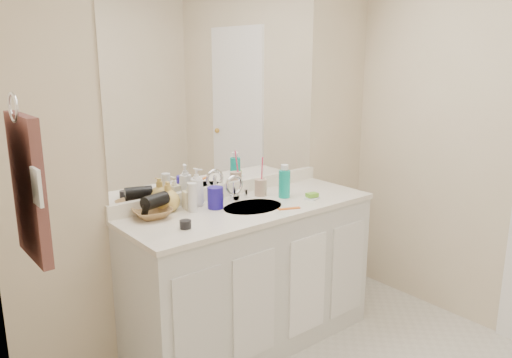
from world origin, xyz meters
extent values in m
cube|color=beige|center=(0.00, 1.30, 1.20)|extent=(2.60, 0.02, 2.40)
cube|color=beige|center=(-1.30, 0.00, 1.20)|extent=(0.02, 2.60, 2.40)
cube|color=silver|center=(0.00, 1.02, 0.42)|extent=(1.50, 0.55, 0.85)
cube|color=white|center=(0.00, 1.02, 0.86)|extent=(1.52, 0.57, 0.03)
cube|color=white|center=(0.00, 1.29, 0.92)|extent=(1.52, 0.03, 0.08)
cylinder|color=beige|center=(0.00, 1.00, 0.87)|extent=(0.37, 0.37, 0.02)
cylinder|color=silver|center=(0.00, 1.18, 0.94)|extent=(0.02, 0.02, 0.11)
cube|color=white|center=(0.00, 1.29, 1.56)|extent=(1.48, 0.01, 1.20)
cylinder|color=#221699|center=(-0.18, 1.12, 0.94)|extent=(0.11, 0.11, 0.12)
cylinder|color=tan|center=(0.19, 1.16, 0.93)|extent=(0.09, 0.09, 0.10)
cylinder|color=#FE426D|center=(0.20, 1.16, 1.03)|extent=(0.02, 0.04, 0.19)
cylinder|color=#0EB09B|center=(0.27, 1.04, 0.96)|extent=(0.09, 0.09, 0.17)
cube|color=white|center=(0.38, 0.90, 0.89)|extent=(0.11, 0.10, 0.01)
cube|color=#6FBB2D|center=(0.38, 0.90, 0.90)|extent=(0.07, 0.06, 0.02)
cube|color=#DA5C16|center=(0.13, 0.84, 0.88)|extent=(0.13, 0.07, 0.01)
cylinder|color=black|center=(-0.50, 0.93, 0.90)|extent=(0.06, 0.06, 0.04)
cylinder|color=white|center=(-0.32, 1.14, 0.96)|extent=(0.06, 0.06, 0.16)
imported|color=white|center=(-0.24, 1.23, 0.99)|extent=(0.11, 0.11, 0.22)
imported|color=#FDF6CE|center=(-0.30, 1.20, 0.96)|extent=(0.08, 0.08, 0.15)
imported|color=#D7B153|center=(-0.42, 1.24, 0.96)|extent=(0.16, 0.16, 0.17)
imported|color=olive|center=(-0.54, 1.19, 0.91)|extent=(0.23, 0.23, 0.05)
cylinder|color=black|center=(-0.52, 1.19, 0.97)|extent=(0.17, 0.12, 0.08)
torus|color=silver|center=(-1.27, 0.77, 1.55)|extent=(0.01, 0.11, 0.11)
cube|color=#4B2B28|center=(-1.25, 0.77, 1.25)|extent=(0.04, 0.32, 0.55)
cube|color=white|center=(-1.27, 0.57, 1.30)|extent=(0.01, 0.08, 0.13)
camera|label=1|loc=(-1.72, -1.15, 1.73)|focal=35.00mm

